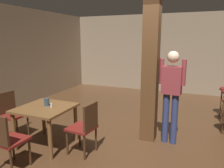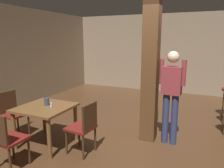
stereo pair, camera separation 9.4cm
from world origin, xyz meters
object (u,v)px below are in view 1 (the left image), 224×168
object	(u,v)px
dining_table	(46,114)
standing_person	(171,91)
chair_west	(11,112)
chair_south	(6,139)
salt_shaker	(51,105)
chair_east	(85,126)
napkin_cup	(47,102)

from	to	relation	value
dining_table	standing_person	distance (m)	2.31
chair_west	chair_south	bearing A→B (deg)	-45.85
chair_west	salt_shaker	xyz separation A→B (m)	(1.00, -0.01, 0.26)
dining_table	chair_south	distance (m)	0.89
dining_table	chair_east	distance (m)	0.82
dining_table	standing_person	bearing A→B (deg)	25.06
dining_table	chair_south	bearing A→B (deg)	-89.65
chair_south	standing_person	xyz separation A→B (m)	(2.06, 1.84, 0.50)
dining_table	salt_shaker	bearing A→B (deg)	12.13
salt_shaker	chair_east	bearing A→B (deg)	-2.62
chair_west	chair_east	bearing A→B (deg)	-1.41
napkin_cup	salt_shaker	distance (m)	0.14
standing_person	chair_south	bearing A→B (deg)	-138.12
dining_table	salt_shaker	size ratio (longest dim) A/B	11.77
dining_table	chair_south	size ratio (longest dim) A/B	1.02
chair_west	standing_person	size ratio (longest dim) A/B	0.52
chair_west	standing_person	xyz separation A→B (m)	(2.95, 0.93, 0.50)
chair_east	salt_shaker	world-z (taller)	chair_east
chair_east	salt_shaker	distance (m)	0.75
napkin_cup	dining_table	bearing A→B (deg)	-77.04
chair_west	salt_shaker	world-z (taller)	chair_west
standing_person	chair_east	bearing A→B (deg)	-142.09
dining_table	chair_west	size ratio (longest dim) A/B	1.02
napkin_cup	salt_shaker	bearing A→B (deg)	-18.26
chair_east	standing_person	xyz separation A→B (m)	(1.25, 0.97, 0.50)
dining_table	chair_west	bearing A→B (deg)	177.71
salt_shaker	chair_south	bearing A→B (deg)	-97.12
chair_south	napkin_cup	size ratio (longest dim) A/B	6.52
salt_shaker	standing_person	distance (m)	2.17
chair_west	chair_east	world-z (taller)	same
dining_table	chair_west	distance (m)	0.89
napkin_cup	standing_person	world-z (taller)	standing_person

